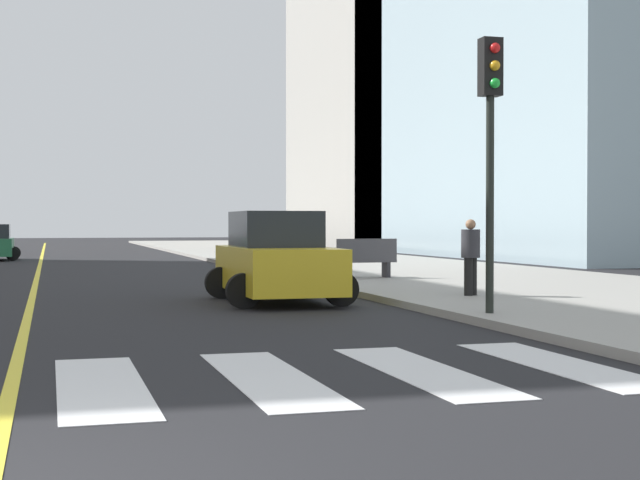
# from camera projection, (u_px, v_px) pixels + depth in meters

# --- Properties ---
(sidewalk_kerb_east) EXTENTS (10.00, 120.00, 0.15)m
(sidewalk_kerb_east) POSITION_uv_depth(u_px,v_px,m) (458.00, 278.00, 28.39)
(sidewalk_kerb_east) COLOR #9E9B93
(sidewalk_kerb_east) RESTS_ON ground
(crosswalk_paint) EXTENTS (13.50, 4.00, 0.01)m
(crosswalk_paint) POSITION_uv_depth(u_px,v_px,m) (10.00, 389.00, 9.66)
(crosswalk_paint) COLOR silver
(crosswalk_paint) RESTS_ON ground
(lane_divider_paint) EXTENTS (0.16, 80.00, 0.01)m
(lane_divider_paint) POSITION_uv_depth(u_px,v_px,m) (41.00, 260.00, 44.26)
(lane_divider_paint) COLOR yellow
(lane_divider_paint) RESTS_ON ground
(parking_garage_concrete) EXTENTS (18.00, 24.00, 20.87)m
(parking_garage_concrete) POSITION_uv_depth(u_px,v_px,m) (441.00, 107.00, 71.00)
(parking_garage_concrete) COLOR #9E9B93
(parking_garage_concrete) RESTS_ON ground
(car_yellow_third) EXTENTS (2.77, 4.41, 1.97)m
(car_yellow_third) POSITION_uv_depth(u_px,v_px,m) (277.00, 260.00, 20.48)
(car_yellow_third) COLOR gold
(car_yellow_third) RESTS_ON ground
(traffic_light_near_corner) EXTENTS (0.36, 0.41, 4.75)m
(traffic_light_near_corner) POSITION_uv_depth(u_px,v_px,m) (491.00, 120.00, 16.32)
(traffic_light_near_corner) COLOR black
(traffic_light_near_corner) RESTS_ON sidewalk_kerb_east
(park_bench) EXTENTS (1.81, 0.58, 1.12)m
(park_bench) POSITION_uv_depth(u_px,v_px,m) (365.00, 259.00, 27.05)
(park_bench) COLOR #47474C
(park_bench) RESTS_ON sidewalk_kerb_east
(pedestrian_waiting_east) EXTENTS (0.41, 0.41, 1.65)m
(pedestrian_waiting_east) POSITION_uv_depth(u_px,v_px,m) (471.00, 253.00, 20.39)
(pedestrian_waiting_east) COLOR black
(pedestrian_waiting_east) RESTS_ON sidewalk_kerb_east
(fire_hydrant) EXTENTS (0.26, 0.26, 0.89)m
(fire_hydrant) POSITION_uv_depth(u_px,v_px,m) (265.00, 255.00, 33.44)
(fire_hydrant) COLOR red
(fire_hydrant) RESTS_ON sidewalk_kerb_east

